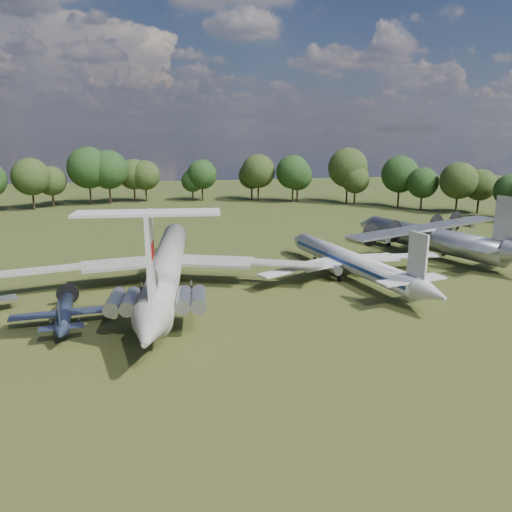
{
  "coord_description": "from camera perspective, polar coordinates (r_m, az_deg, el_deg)",
  "views": [
    {
      "loc": [
        -5.15,
        -61.4,
        21.04
      ],
      "look_at": [
        6.73,
        0.18,
        5.0
      ],
      "focal_mm": 35.0,
      "sensor_mm": 36.0,
      "label": 1
    }
  ],
  "objects": [
    {
      "name": "small_prop_west",
      "position": [
        58.8,
        -21.03,
        -6.44
      ],
      "size": [
        12.98,
        16.62,
        2.27
      ],
      "primitive_type": null,
      "rotation": [
        0.0,
        0.0,
        0.11
      ],
      "color": "black",
      "rests_on": "ground"
    },
    {
      "name": "person_on_il62",
      "position": [
        52.01,
        -11.42,
        -2.47
      ],
      "size": [
        0.74,
        0.61,
        1.74
      ],
      "primitive_type": "imported",
      "rotation": [
        0.0,
        0.0,
        3.49
      ],
      "color": "brown",
      "rests_on": "il62_airliner"
    },
    {
      "name": "il62_airliner",
      "position": [
        67.4,
        -10.11,
        -1.68
      ],
      "size": [
        46.81,
        58.3,
        5.37
      ],
      "primitive_type": null,
      "rotation": [
        0.0,
        0.0,
        -0.09
      ],
      "color": "#BABAB5",
      "rests_on": "ground"
    },
    {
      "name": "ground",
      "position": [
        65.11,
        -5.82,
        -4.58
      ],
      "size": [
        300.0,
        300.0,
        0.0
      ],
      "primitive_type": "plane",
      "color": "#1F3D14",
      "rests_on": "ground"
    },
    {
      "name": "an12_transport",
      "position": [
        89.31,
        19.39,
        1.55
      ],
      "size": [
        46.06,
        48.24,
        5.01
      ],
      "primitive_type": null,
      "rotation": [
        0.0,
        0.0,
        0.39
      ],
      "color": "#A1A3A9",
      "rests_on": "ground"
    },
    {
      "name": "tu104_jet",
      "position": [
        73.2,
        10.77,
        -1.02
      ],
      "size": [
        37.27,
        44.76,
        3.93
      ],
      "primitive_type": null,
      "rotation": [
        0.0,
        0.0,
        0.22
      ],
      "color": "silver",
      "rests_on": "ground"
    }
  ]
}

